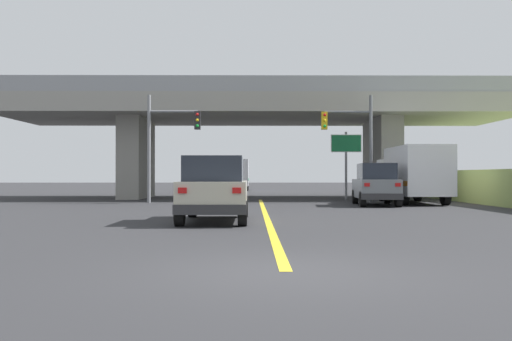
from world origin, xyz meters
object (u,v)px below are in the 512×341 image
(suv_crossing, at_px, (376,184))
(traffic_signal_nearside, at_px, (355,136))
(suv_lead, at_px, (215,189))
(semi_truck_distant, at_px, (237,174))
(box_truck, at_px, (413,174))
(highway_sign, at_px, (346,150))
(traffic_signal_farside, at_px, (166,136))

(suv_crossing, xyz_separation_m, traffic_signal_nearside, (-0.40, 3.33, 2.56))
(suv_lead, height_order, semi_truck_distant, semi_truck_distant)
(traffic_signal_nearside, relative_size, semi_truck_distant, 0.86)
(suv_lead, relative_size, box_truck, 0.68)
(box_truck, xyz_separation_m, highway_sign, (-2.82, 3.93, 1.43))
(traffic_signal_nearside, bearing_deg, semi_truck_distant, 106.30)
(suv_crossing, relative_size, box_truck, 0.66)
(highway_sign, relative_size, semi_truck_distant, 0.59)
(suv_crossing, distance_m, semi_truck_distant, 28.40)
(suv_lead, height_order, highway_sign, highway_sign)
(suv_lead, relative_size, semi_truck_distant, 0.68)
(suv_lead, xyz_separation_m, traffic_signal_nearside, (6.73, 12.73, 2.55))
(traffic_signal_nearside, relative_size, highway_sign, 1.44)
(suv_crossing, distance_m, traffic_signal_nearside, 4.22)
(semi_truck_distant, bearing_deg, box_truck, -68.74)
(highway_sign, distance_m, semi_truck_distant, 22.56)
(traffic_signal_nearside, relative_size, traffic_signal_farside, 1.01)
(suv_lead, bearing_deg, semi_truck_distant, 90.47)
(traffic_signal_nearside, bearing_deg, suv_lead, -117.89)
(traffic_signal_nearside, xyz_separation_m, traffic_signal_farside, (-10.11, -0.59, -0.03))
(box_truck, bearing_deg, highway_sign, 125.64)
(suv_crossing, relative_size, traffic_signal_nearside, 0.76)
(suv_crossing, bearing_deg, highway_sign, 98.18)
(suv_lead, height_order, box_truck, box_truck)
(traffic_signal_farside, height_order, semi_truck_distant, traffic_signal_farside)
(box_truck, bearing_deg, semi_truck_distant, 111.26)
(suv_lead, distance_m, suv_crossing, 11.80)
(box_truck, height_order, highway_sign, highway_sign)
(traffic_signal_farside, distance_m, highway_sign, 10.64)
(traffic_signal_farside, bearing_deg, box_truck, -2.89)
(suv_lead, distance_m, highway_sign, 16.93)
(suv_crossing, relative_size, highway_sign, 1.10)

